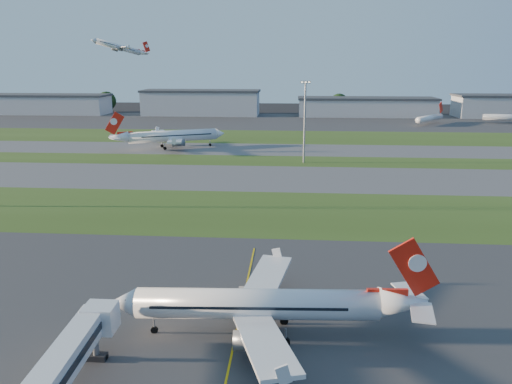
# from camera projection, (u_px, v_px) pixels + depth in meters

# --- Properties ---
(ground) EXTENTS (700.00, 700.00, 0.00)m
(ground) POSITION_uv_depth(u_px,v_px,m) (191.00, 341.00, 57.80)
(ground) COLOR black
(ground) RESTS_ON ground
(apron_near) EXTENTS (300.00, 70.00, 0.01)m
(apron_near) POSITION_uv_depth(u_px,v_px,m) (191.00, 341.00, 57.80)
(apron_near) COLOR #333335
(apron_near) RESTS_ON ground
(grass_strip_a) EXTENTS (300.00, 34.00, 0.01)m
(grass_strip_a) POSITION_uv_depth(u_px,v_px,m) (239.00, 211.00, 107.99)
(grass_strip_a) COLOR #324A18
(grass_strip_a) RESTS_ON ground
(taxiway_a) EXTENTS (300.00, 32.00, 0.01)m
(taxiway_a) POSITION_uv_depth(u_px,v_px,m) (252.00, 178.00, 139.84)
(taxiway_a) COLOR #515154
(taxiway_a) RESTS_ON ground
(grass_strip_b) EXTENTS (300.00, 18.00, 0.01)m
(grass_strip_b) POSITION_uv_depth(u_px,v_px,m) (258.00, 161.00, 163.97)
(grass_strip_b) COLOR #324A18
(grass_strip_b) RESTS_ON ground
(taxiway_b) EXTENTS (300.00, 26.00, 0.01)m
(taxiway_b) POSITION_uv_depth(u_px,v_px,m) (262.00, 149.00, 185.21)
(taxiway_b) COLOR #515154
(taxiway_b) RESTS_ON ground
(grass_strip_c) EXTENTS (300.00, 40.00, 0.01)m
(grass_strip_c) POSITION_uv_depth(u_px,v_px,m) (267.00, 137.00, 217.06)
(grass_strip_c) COLOR #324A18
(grass_strip_c) RESTS_ON ground
(apron_far) EXTENTS (400.00, 80.00, 0.01)m
(apron_far) POSITION_uv_depth(u_px,v_px,m) (272.00, 121.00, 274.97)
(apron_far) COLOR #333335
(apron_far) RESTS_ON ground
(yellow_line) EXTENTS (0.25, 60.00, 0.02)m
(yellow_line) POSITION_uv_depth(u_px,v_px,m) (234.00, 343.00, 57.44)
(yellow_line) COLOR gold
(yellow_line) RESTS_ON ground
(airliner_parked) EXTENTS (35.08, 29.72, 10.94)m
(airliner_parked) POSITION_uv_depth(u_px,v_px,m) (260.00, 305.00, 58.20)
(airliner_parked) COLOR white
(airliner_parked) RESTS_ON ground
(airliner_taxiing) EXTENTS (38.07, 32.46, 12.77)m
(airliner_taxiing) POSITION_uv_depth(u_px,v_px,m) (172.00, 136.00, 186.93)
(airliner_taxiing) COLOR white
(airliner_taxiing) RESTS_ON ground
(airliner_departing) EXTENTS (24.47, 21.23, 8.93)m
(airliner_departing) POSITION_uv_depth(u_px,v_px,m) (119.00, 47.00, 258.88)
(airliner_departing) COLOR white
(mini_jet_near) EXTENTS (19.38, 23.30, 9.48)m
(mini_jet_near) POSITION_uv_depth(u_px,v_px,m) (430.00, 118.00, 259.60)
(mini_jet_near) COLOR white
(mini_jet_near) RESTS_ON ground
(mini_jet_far) EXTENTS (28.62, 5.66, 9.48)m
(mini_jet_far) POSITION_uv_depth(u_px,v_px,m) (509.00, 117.00, 263.84)
(mini_jet_far) COLOR white
(mini_jet_far) RESTS_ON ground
(light_mast_centre) EXTENTS (3.20, 0.70, 25.80)m
(light_mast_centre) POSITION_uv_depth(u_px,v_px,m) (305.00, 116.00, 157.25)
(light_mast_centre) COLOR gray
(light_mast_centre) RESTS_ON ground
(hangar_far_west) EXTENTS (91.80, 23.00, 12.20)m
(hangar_far_west) POSITION_uv_depth(u_px,v_px,m) (36.00, 104.00, 313.06)
(hangar_far_west) COLOR #9EA1A6
(hangar_far_west) RESTS_ON ground
(hangar_west) EXTENTS (71.40, 23.00, 15.20)m
(hangar_west) POSITION_uv_depth(u_px,v_px,m) (201.00, 102.00, 305.21)
(hangar_west) COLOR #9EA1A6
(hangar_west) RESTS_ON ground
(hangar_east) EXTENTS (81.60, 23.00, 11.20)m
(hangar_east) POSITION_uv_depth(u_px,v_px,m) (366.00, 107.00, 298.60)
(hangar_east) COLOR #9EA1A6
(hangar_east) RESTS_ON ground
(tree_west) EXTENTS (12.10, 12.10, 13.20)m
(tree_west) POSITION_uv_depth(u_px,v_px,m) (107.00, 101.00, 324.44)
(tree_west) COLOR black
(tree_west) RESTS_ON ground
(tree_mid_west) EXTENTS (9.90, 9.90, 10.80)m
(tree_mid_west) POSITION_uv_depth(u_px,v_px,m) (244.00, 104.00, 314.51)
(tree_mid_west) COLOR black
(tree_mid_west) RESTS_ON ground
(tree_mid_east) EXTENTS (11.55, 11.55, 12.60)m
(tree_mid_east) POSITION_uv_depth(u_px,v_px,m) (339.00, 103.00, 312.89)
(tree_mid_east) COLOR black
(tree_mid_east) RESTS_ON ground
(tree_east) EXTENTS (10.45, 10.45, 11.40)m
(tree_east) POSITION_uv_depth(u_px,v_px,m) (462.00, 105.00, 305.79)
(tree_east) COLOR black
(tree_east) RESTS_ON ground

